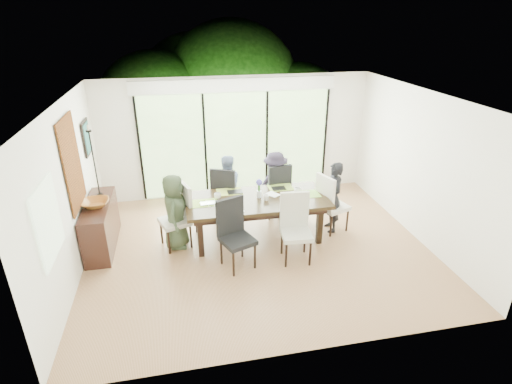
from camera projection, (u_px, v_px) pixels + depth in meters
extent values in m
cube|color=brown|center=(259.00, 248.00, 7.26)|extent=(6.00, 5.00, 0.01)
cube|color=white|center=(259.00, 98.00, 6.14)|extent=(6.00, 5.00, 0.01)
cube|color=white|center=(236.00, 137.00, 8.94)|extent=(6.00, 0.02, 2.70)
cube|color=beige|center=(305.00, 263.00, 4.46)|extent=(6.00, 0.02, 2.70)
cube|color=beige|center=(68.00, 194.00, 6.15)|extent=(0.02, 5.00, 2.70)
cube|color=beige|center=(421.00, 166.00, 7.25)|extent=(0.02, 5.00, 2.70)
cube|color=#598C3F|center=(236.00, 144.00, 8.97)|extent=(4.20, 0.02, 2.30)
cube|color=white|center=(235.00, 85.00, 8.42)|extent=(4.40, 0.06, 0.28)
cube|color=black|center=(140.00, 150.00, 8.58)|extent=(0.05, 0.04, 2.30)
cube|color=black|center=(205.00, 146.00, 8.83)|extent=(0.05, 0.04, 2.30)
cube|color=black|center=(267.00, 142.00, 9.08)|extent=(0.05, 0.04, 2.30)
cube|color=black|center=(325.00, 139.00, 9.34)|extent=(0.05, 0.04, 2.30)
cube|color=#8CAD7F|center=(48.00, 222.00, 5.03)|extent=(0.02, 0.90, 1.00)
cube|color=#503A22|center=(232.00, 180.00, 10.31)|extent=(6.00, 1.80, 0.10)
cube|color=brown|center=(227.00, 148.00, 10.78)|extent=(6.00, 0.08, 0.06)
sphere|color=#14380F|center=(156.00, 110.00, 10.98)|extent=(3.20, 3.20, 3.20)
sphere|color=#14380F|center=(232.00, 90.00, 11.77)|extent=(4.00, 4.00, 4.00)
sphere|color=#14380F|center=(298.00, 112.00, 11.60)|extent=(2.80, 2.80, 2.80)
sphere|color=#14380F|center=(197.00, 94.00, 12.28)|extent=(3.60, 3.60, 3.60)
cube|color=black|center=(257.00, 200.00, 7.28)|extent=(2.58, 1.18, 0.06)
cube|color=black|center=(257.00, 205.00, 7.32)|extent=(2.36, 0.97, 0.11)
cube|color=black|center=(201.00, 237.00, 6.87)|extent=(0.10, 0.10, 0.74)
cube|color=black|center=(320.00, 225.00, 7.26)|extent=(0.10, 0.10, 0.74)
cube|color=black|center=(197.00, 215.00, 7.64)|extent=(0.10, 0.10, 0.74)
cube|color=black|center=(305.00, 205.00, 8.03)|extent=(0.10, 0.10, 0.74)
imported|color=#37462F|center=(175.00, 211.00, 7.05)|extent=(0.52, 0.71, 1.39)
imported|color=black|center=(333.00, 197.00, 7.59)|extent=(0.42, 0.66, 1.39)
imported|color=#8094B9|center=(227.00, 188.00, 7.98)|extent=(0.71, 0.51, 1.39)
imported|color=#231D2C|center=(275.00, 184.00, 8.16)|extent=(0.68, 0.45, 1.39)
cube|color=#8CB23F|center=(205.00, 203.00, 7.10)|extent=(0.47, 0.34, 0.01)
cube|color=#77AE3E|center=(307.00, 194.00, 7.44)|extent=(0.47, 0.34, 0.01)
cube|color=#A3B942|center=(229.00, 192.00, 7.54)|extent=(0.47, 0.34, 0.01)
cube|color=#89A73B|center=(281.00, 187.00, 7.73)|extent=(0.47, 0.34, 0.01)
cube|color=white|center=(229.00, 208.00, 6.90)|extent=(0.47, 0.34, 0.01)
cube|color=black|center=(235.00, 192.00, 7.51)|extent=(0.28, 0.19, 0.01)
cube|color=black|center=(279.00, 188.00, 7.67)|extent=(0.26, 0.18, 0.01)
cube|color=white|center=(295.00, 196.00, 7.35)|extent=(0.32, 0.24, 0.00)
cube|color=white|center=(229.00, 208.00, 6.89)|extent=(0.28, 0.28, 0.03)
cube|color=orange|center=(229.00, 207.00, 6.89)|extent=(0.21, 0.21, 0.02)
cylinder|color=silver|center=(259.00, 194.00, 7.30)|extent=(0.09, 0.09, 0.13)
cylinder|color=#337226|center=(259.00, 188.00, 7.24)|extent=(0.04, 0.04, 0.17)
sphere|color=#5349B8|center=(259.00, 182.00, 7.20)|extent=(0.12, 0.12, 0.12)
imported|color=silver|center=(211.00, 204.00, 7.02)|extent=(0.38, 0.26, 0.03)
imported|color=white|center=(218.00, 196.00, 7.26)|extent=(0.18, 0.18, 0.10)
imported|color=white|center=(266.00, 198.00, 7.19)|extent=(0.15, 0.15, 0.10)
imported|color=white|center=(298.00, 190.00, 7.48)|extent=(0.17, 0.17, 0.10)
imported|color=white|center=(270.00, 196.00, 7.36)|extent=(0.28, 0.30, 0.02)
cube|color=black|center=(101.00, 225.00, 7.14)|extent=(0.43, 1.52, 0.86)
imported|color=#975921|center=(96.00, 203.00, 6.85)|extent=(0.45, 0.45, 0.11)
cylinder|color=black|center=(100.00, 195.00, 7.27)|extent=(0.10, 0.10, 0.04)
cylinder|color=black|center=(94.00, 164.00, 7.02)|extent=(0.02, 0.02, 1.19)
cylinder|color=black|center=(89.00, 131.00, 6.78)|extent=(0.10, 0.10, 0.03)
cylinder|color=silver|center=(88.00, 128.00, 6.75)|extent=(0.03, 0.03, 0.10)
cube|color=brown|center=(72.00, 164.00, 6.37)|extent=(0.02, 1.00, 1.50)
cube|color=black|center=(86.00, 138.00, 7.51)|extent=(0.03, 0.55, 0.65)
cube|color=#164948|center=(88.00, 138.00, 7.52)|extent=(0.01, 0.45, 0.55)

